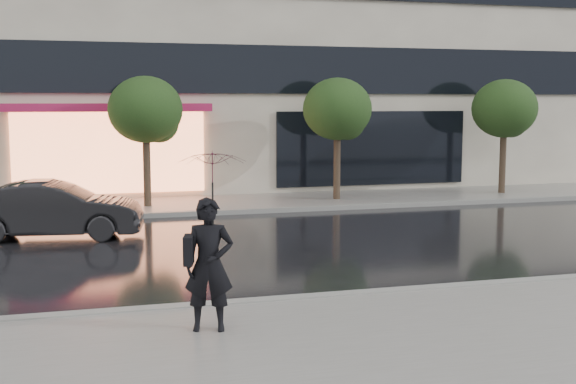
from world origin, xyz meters
name	(u,v)px	position (x,y,z in m)	size (l,w,h in m)	color
ground	(362,283)	(0.00, 0.00, 0.00)	(120.00, 120.00, 0.00)	black
sidewalk_near	(449,337)	(0.00, -3.25, 0.06)	(60.00, 4.50, 0.12)	slate
sidewalk_far	(244,203)	(0.00, 10.25, 0.06)	(60.00, 3.50, 0.12)	slate
curb_near	(384,294)	(0.00, -1.00, 0.07)	(60.00, 0.25, 0.14)	gray
curb_far	(256,211)	(0.00, 8.50, 0.07)	(60.00, 0.25, 0.14)	gray
tree_mid_west	(148,112)	(-2.94, 10.03, 2.92)	(2.20, 2.20, 3.99)	#33261C
tree_mid_east	(339,111)	(3.06, 10.03, 2.92)	(2.20, 2.20, 3.99)	#33261C
tree_far_east	(506,111)	(9.06, 10.03, 2.92)	(2.20, 2.20, 3.99)	#33261C
parked_car	(53,210)	(-5.51, 6.00, 0.68)	(1.44, 4.13, 1.36)	black
pedestrian_with_umbrella	(211,218)	(-3.08, -2.27, 1.67)	(1.09, 1.10, 2.47)	black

